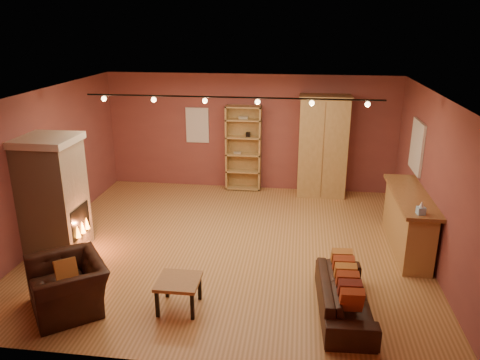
# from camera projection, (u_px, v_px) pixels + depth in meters

# --- Properties ---
(floor) EXTENTS (7.00, 7.00, 0.00)m
(floor) POSITION_uv_depth(u_px,v_px,m) (230.00, 245.00, 8.73)
(floor) COLOR #966435
(floor) RESTS_ON ground
(ceiling) EXTENTS (7.00, 7.00, 0.00)m
(ceiling) POSITION_uv_depth(u_px,v_px,m) (229.00, 94.00, 7.83)
(ceiling) COLOR brown
(ceiling) RESTS_ON back_wall
(back_wall) EXTENTS (7.00, 0.02, 2.80)m
(back_wall) POSITION_uv_depth(u_px,v_px,m) (250.00, 133.00, 11.33)
(back_wall) COLOR brown
(back_wall) RESTS_ON floor
(left_wall) EXTENTS (0.02, 6.50, 2.80)m
(left_wall) POSITION_uv_depth(u_px,v_px,m) (45.00, 166.00, 8.71)
(left_wall) COLOR brown
(left_wall) RESTS_ON floor
(right_wall) EXTENTS (0.02, 6.50, 2.80)m
(right_wall) POSITION_uv_depth(u_px,v_px,m) (436.00, 182.00, 7.84)
(right_wall) COLOR brown
(right_wall) RESTS_ON floor
(fireplace) EXTENTS (1.01, 0.98, 2.12)m
(fireplace) POSITION_uv_depth(u_px,v_px,m) (54.00, 195.00, 8.20)
(fireplace) COLOR tan
(fireplace) RESTS_ON floor
(back_window) EXTENTS (0.56, 0.04, 0.86)m
(back_window) POSITION_uv_depth(u_px,v_px,m) (197.00, 125.00, 11.42)
(back_window) COLOR silver
(back_window) RESTS_ON back_wall
(bookcase) EXTENTS (0.85, 0.33, 2.08)m
(bookcase) POSITION_uv_depth(u_px,v_px,m) (244.00, 147.00, 11.35)
(bookcase) COLOR tan
(bookcase) RESTS_ON floor
(armoire) EXTENTS (1.17, 0.67, 2.38)m
(armoire) POSITION_uv_depth(u_px,v_px,m) (323.00, 146.00, 10.89)
(armoire) COLOR tan
(armoire) RESTS_ON floor
(bar_counter) EXTENTS (0.60, 2.23, 1.07)m
(bar_counter) POSITION_uv_depth(u_px,v_px,m) (408.00, 221.00, 8.43)
(bar_counter) COLOR tan
(bar_counter) RESTS_ON floor
(tissue_box) EXTENTS (0.15, 0.15, 0.23)m
(tissue_box) POSITION_uv_depth(u_px,v_px,m) (421.00, 209.00, 7.36)
(tissue_box) COLOR #93C5EB
(tissue_box) RESTS_ON bar_counter
(right_window) EXTENTS (0.05, 0.90, 1.00)m
(right_window) POSITION_uv_depth(u_px,v_px,m) (417.00, 147.00, 9.08)
(right_window) COLOR silver
(right_window) RESTS_ON right_wall
(loveseat) EXTENTS (0.60, 1.80, 0.75)m
(loveseat) POSITION_uv_depth(u_px,v_px,m) (345.00, 290.00, 6.59)
(loveseat) COLOR black
(loveseat) RESTS_ON floor
(armchair) EXTENTS (1.27, 1.34, 0.98)m
(armchair) POSITION_uv_depth(u_px,v_px,m) (67.00, 278.00, 6.67)
(armchair) COLOR black
(armchair) RESTS_ON floor
(coffee_table) EXTENTS (0.61, 0.61, 0.46)m
(coffee_table) POSITION_uv_depth(u_px,v_px,m) (179.00, 284.00, 6.70)
(coffee_table) COLOR #956336
(coffee_table) RESTS_ON floor
(track_rail) EXTENTS (5.20, 0.09, 0.13)m
(track_rail) POSITION_uv_depth(u_px,v_px,m) (231.00, 99.00, 8.05)
(track_rail) COLOR black
(track_rail) RESTS_ON ceiling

